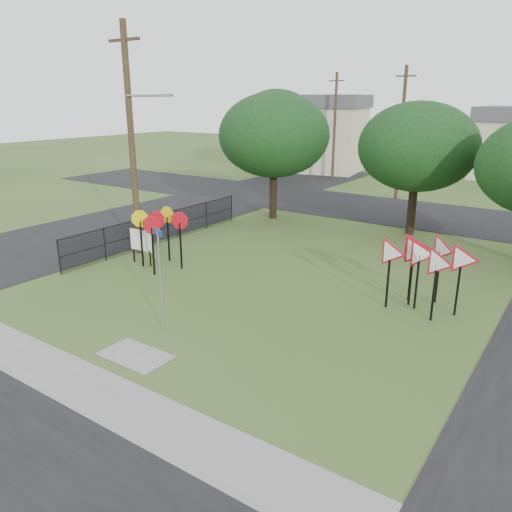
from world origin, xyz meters
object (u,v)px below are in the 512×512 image
Objects in this scene: stop_sign_cluster at (159,226)px; yield_sign_cluster at (424,257)px; info_board at (141,242)px; street_name_sign at (160,274)px.

yield_sign_cluster is at bearing 10.60° from stop_sign_cluster.
info_board is at bearing -171.46° from stop_sign_cluster.
street_name_sign is at bearing -37.60° from info_board.
street_name_sign is at bearing -134.09° from yield_sign_cluster.
street_name_sign is 6.11m from stop_sign_cluster.
info_board is at bearing 142.40° from street_name_sign.
yield_sign_cluster is (6.04, 6.23, 0.01)m from street_name_sign.
stop_sign_cluster reaches higher than info_board.
stop_sign_cluster is at bearing 135.42° from street_name_sign.
street_name_sign reaches higher than stop_sign_cluster.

